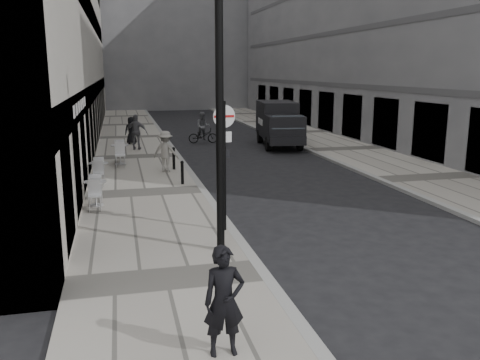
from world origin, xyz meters
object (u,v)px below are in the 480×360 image
object	(u,v)px
walking_man	(224,301)
panel_van	(279,122)
lamppost	(219,81)
sign_post	(224,149)
cyclist	(203,131)

from	to	relation	value
walking_man	panel_van	distance (m)	22.05
lamppost	walking_man	bearing A→B (deg)	-100.64
walking_man	sign_post	bearing A→B (deg)	78.69
panel_van	walking_man	bearing A→B (deg)	-101.99
lamppost	panel_van	world-z (taller)	lamppost
cyclist	lamppost	bearing A→B (deg)	-92.77
sign_post	panel_van	size ratio (longest dim) A/B	0.62
walking_man	sign_post	size ratio (longest dim) A/B	0.50
walking_man	lamppost	xyz separation A→B (m)	(0.82, 4.38, 3.05)
cyclist	sign_post	bearing A→B (deg)	-92.14
sign_post	cyclist	world-z (taller)	sign_post
sign_post	panel_van	bearing A→B (deg)	60.19
sign_post	cyclist	size ratio (longest dim) A/B	1.83
sign_post	panel_van	xyz separation A→B (m)	(6.22, 14.90, -0.89)
walking_man	panel_van	xyz separation A→B (m)	(7.45, 20.75, 0.44)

